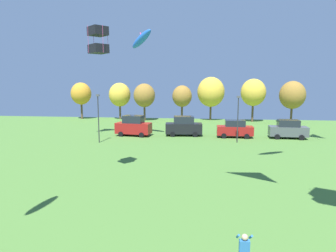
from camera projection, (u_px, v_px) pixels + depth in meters
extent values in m
cube|color=#2D6BB2|center=(244.00, 249.00, 10.40)|extent=(0.36, 0.20, 0.62)
sphere|color=#DBAD89|center=(245.00, 237.00, 10.34)|extent=(0.22, 0.22, 0.22)
cylinder|color=#2D6BB2|center=(238.00, 236.00, 10.47)|extent=(0.08, 0.50, 0.38)
cylinder|color=#2D6BB2|center=(251.00, 237.00, 10.42)|extent=(0.08, 0.50, 0.38)
ellipsoid|color=blue|center=(141.00, 39.00, 35.14)|extent=(3.51, 3.49, 2.46)
cube|color=#E54C93|center=(141.00, 37.00, 35.10)|extent=(0.44, 0.44, 1.06)
cube|color=black|center=(98.00, 31.00, 20.19)|extent=(1.51, 1.51, 0.62)
cube|color=black|center=(98.00, 49.00, 20.36)|extent=(1.51, 1.51, 0.62)
cylinder|color=#E54C93|center=(88.00, 39.00, 19.84)|extent=(0.02, 0.02, 1.76)
cylinder|color=#E54C93|center=(103.00, 39.00, 19.72)|extent=(0.02, 0.02, 1.76)
cylinder|color=#E54C93|center=(94.00, 41.00, 20.83)|extent=(0.02, 0.02, 1.76)
cylinder|color=#E54C93|center=(108.00, 41.00, 20.71)|extent=(0.02, 0.02, 1.76)
cube|color=maroon|center=(134.00, 128.00, 38.60)|extent=(4.68, 2.39, 1.37)
cube|color=#1E232D|center=(133.00, 119.00, 38.43)|extent=(2.66, 2.00, 0.96)
cylinder|color=black|center=(141.00, 135.00, 37.48)|extent=(0.66, 0.30, 0.64)
cylinder|color=black|center=(146.00, 133.00, 39.26)|extent=(0.66, 0.30, 0.64)
cylinder|color=black|center=(121.00, 134.00, 38.14)|extent=(0.66, 0.30, 0.64)
cylinder|color=black|center=(126.00, 132.00, 39.92)|extent=(0.66, 0.30, 0.64)
cube|color=black|center=(184.00, 128.00, 38.69)|extent=(4.79, 2.22, 1.30)
cube|color=#1E232D|center=(184.00, 120.00, 38.53)|extent=(2.69, 1.90, 0.91)
cylinder|color=black|center=(195.00, 135.00, 37.82)|extent=(0.66, 0.27, 0.64)
cylinder|color=black|center=(195.00, 132.00, 39.65)|extent=(0.66, 0.27, 0.64)
cylinder|color=black|center=(172.00, 134.00, 37.93)|extent=(0.66, 0.27, 0.64)
cylinder|color=black|center=(173.00, 132.00, 39.75)|extent=(0.66, 0.27, 0.64)
cube|color=maroon|center=(235.00, 131.00, 37.47)|extent=(4.45, 1.76, 1.11)
cube|color=#1E232D|center=(235.00, 123.00, 37.33)|extent=(2.45, 1.61, 0.78)
cylinder|color=black|center=(247.00, 136.00, 36.53)|extent=(0.64, 0.23, 0.64)
cylinder|color=black|center=(245.00, 134.00, 38.22)|extent=(0.64, 0.23, 0.64)
cylinder|color=black|center=(224.00, 136.00, 36.87)|extent=(0.64, 0.23, 0.64)
cylinder|color=black|center=(223.00, 134.00, 38.57)|extent=(0.64, 0.23, 0.64)
cube|color=#4C5156|center=(288.00, 131.00, 36.82)|extent=(4.58, 2.11, 1.17)
cube|color=#1E232D|center=(288.00, 123.00, 36.68)|extent=(2.56, 1.85, 0.82)
cylinder|color=black|center=(302.00, 138.00, 35.76)|extent=(0.65, 0.26, 0.64)
cylinder|color=black|center=(298.00, 135.00, 37.58)|extent=(0.65, 0.26, 0.64)
cylinder|color=black|center=(277.00, 137.00, 36.24)|extent=(0.65, 0.26, 0.64)
cylinder|color=black|center=(275.00, 134.00, 38.06)|extent=(0.65, 0.26, 0.64)
cylinder|color=#2D2D33|center=(238.00, 121.00, 34.01)|extent=(0.12, 0.12, 5.12)
cube|color=#4C4C51|center=(239.00, 97.00, 33.62)|extent=(0.36, 0.20, 0.24)
cylinder|color=#2D2D33|center=(98.00, 120.00, 34.03)|extent=(0.12, 0.12, 5.29)
cube|color=#4C4C51|center=(98.00, 95.00, 33.63)|extent=(0.36, 0.20, 0.24)
cylinder|color=brown|center=(82.00, 110.00, 56.47)|extent=(0.36, 0.36, 3.36)
ellipsoid|color=gold|center=(81.00, 94.00, 56.02)|extent=(3.75, 3.75, 4.12)
cylinder|color=brown|center=(120.00, 111.00, 56.20)|extent=(0.36, 0.36, 3.06)
ellipsoid|color=gold|center=(120.00, 95.00, 55.76)|extent=(4.00, 4.00, 4.40)
cylinder|color=brown|center=(145.00, 112.00, 54.09)|extent=(0.36, 0.36, 3.09)
ellipsoid|color=olive|center=(144.00, 95.00, 53.65)|extent=(3.86, 3.86, 4.24)
cylinder|color=brown|center=(182.00, 112.00, 54.54)|extent=(0.36, 0.36, 3.05)
ellipsoid|color=olive|center=(182.00, 96.00, 54.13)|extent=(3.53, 3.53, 3.89)
cylinder|color=brown|center=(211.00, 111.00, 54.71)|extent=(0.36, 0.36, 3.28)
ellipsoid|color=gold|center=(211.00, 92.00, 54.21)|extent=(4.90, 4.90, 5.39)
cylinder|color=brown|center=(253.00, 112.00, 52.29)|extent=(0.36, 0.36, 3.51)
ellipsoid|color=gold|center=(253.00, 92.00, 51.81)|extent=(4.28, 4.28, 4.71)
cylinder|color=brown|center=(291.00, 114.00, 50.27)|extent=(0.36, 0.36, 3.18)
ellipsoid|color=olive|center=(292.00, 95.00, 49.81)|extent=(4.22, 4.22, 4.65)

